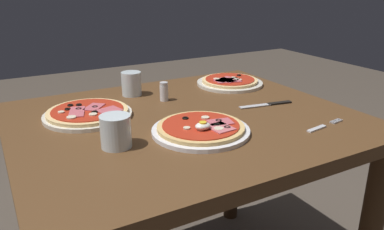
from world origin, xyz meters
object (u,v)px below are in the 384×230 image
pizza_across_right (88,113)px  fork (323,126)px  water_glass_far (132,85)px  knife (269,104)px  dining_table (186,152)px  water_glass_near (116,133)px  pizza_foreground (201,129)px  pizza_across_left (230,82)px  salt_shaker (164,92)px

pizza_across_right → fork: (0.58, -0.42, -0.01)m
water_glass_far → knife: size_ratio=0.44×
dining_table → water_glass_far: (-0.06, 0.30, 0.16)m
pizza_across_right → water_glass_near: size_ratio=3.22×
water_glass_near → water_glass_far: water_glass_far is taller
dining_table → pizza_foreground: size_ratio=3.76×
dining_table → fork: bearing=-41.5°
pizza_across_left → water_glass_far: bearing=171.8°
pizza_across_left → fork: pizza_across_left is taller
water_glass_near → water_glass_far: 0.46m
dining_table → pizza_across_left: (0.34, 0.25, 0.13)m
water_glass_near → knife: size_ratio=0.43×
fork → knife: 0.24m
water_glass_far → dining_table: bearing=-78.3°
dining_table → salt_shaker: (0.01, 0.18, 0.16)m
water_glass_far → fork: 0.69m
pizza_foreground → knife: (0.33, 0.10, -0.01)m
pizza_across_right → water_glass_far: size_ratio=3.16×
pizza_across_left → salt_shaker: (-0.32, -0.06, 0.02)m
dining_table → water_glass_near: water_glass_near is taller
pizza_foreground → water_glass_near: (-0.24, 0.03, 0.02)m
water_glass_near → knife: water_glass_near is taller
water_glass_near → pizza_across_left: bearing=31.0°
pizza_across_right → water_glass_near: 0.26m
pizza_across_left → knife: (-0.03, -0.28, -0.01)m
pizza_across_right → knife: (0.57, -0.18, -0.01)m
pizza_foreground → fork: size_ratio=1.75×
knife → salt_shaker: (-0.29, 0.22, 0.03)m
knife → fork: bearing=-89.6°
water_glass_far → salt_shaker: 0.14m
knife → salt_shaker: salt_shaker is taller
pizza_across_right → dining_table: bearing=-29.0°
pizza_foreground → pizza_across_left: 0.53m
water_glass_near → fork: 0.59m
pizza_foreground → water_glass_near: bearing=173.6°
dining_table → salt_shaker: size_ratio=15.54×
pizza_across_left → water_glass_near: water_glass_near is taller
pizza_foreground → water_glass_far: bearing=95.0°
water_glass_near → salt_shaker: bearing=47.2°
pizza_foreground → knife: pizza_foreground is taller
dining_table → knife: knife is taller
dining_table → pizza_across_right: pizza_across_right is taller
pizza_across_left → water_glass_far: size_ratio=3.07×
water_glass_far → knife: water_glass_far is taller
pizza_across_left → pizza_foreground: bearing=-133.1°
knife → salt_shaker: bearing=143.1°
dining_table → fork: size_ratio=6.59×
dining_table → salt_shaker: 0.24m
dining_table → knife: 0.33m
water_glass_near → pizza_across_right: bearing=91.5°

